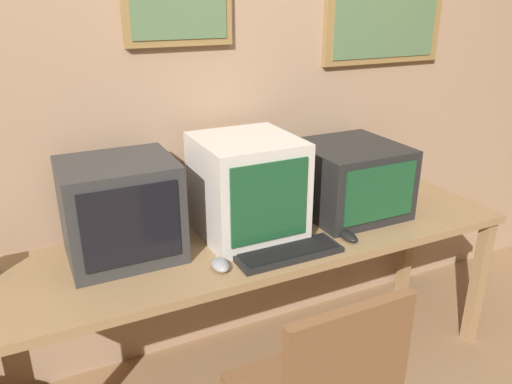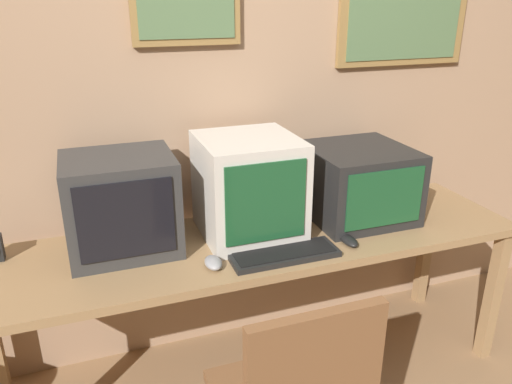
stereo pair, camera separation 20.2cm
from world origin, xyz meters
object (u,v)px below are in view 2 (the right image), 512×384
(monitor_left, at_px, (121,204))
(mouse_far_corner, at_px, (213,263))
(monitor_right, at_px, (358,183))
(keyboard_main, at_px, (284,254))
(mouse_near_keyboard, at_px, (349,240))
(monitor_center, at_px, (249,187))

(monitor_left, xyz_separation_m, mouse_far_corner, (0.29, -0.27, -0.17))
(monitor_right, relative_size, keyboard_main, 1.04)
(monitor_right, xyz_separation_m, mouse_near_keyboard, (-0.17, -0.24, -0.15))
(monitor_center, height_order, keyboard_main, monitor_center)
(mouse_near_keyboard, distance_m, mouse_far_corner, 0.57)
(monitor_right, height_order, mouse_far_corner, monitor_right)
(monitor_left, xyz_separation_m, monitor_right, (1.04, -0.03, -0.03))
(monitor_left, bearing_deg, keyboard_main, -26.69)
(mouse_near_keyboard, bearing_deg, monitor_left, 162.36)
(monitor_right, bearing_deg, mouse_near_keyboard, -125.33)
(keyboard_main, xyz_separation_m, mouse_far_corner, (-0.28, 0.02, 0.01))
(monitor_center, bearing_deg, monitor_right, 0.30)
(monitor_center, distance_m, mouse_near_keyboard, 0.47)
(monitor_center, relative_size, keyboard_main, 0.99)
(monitor_left, relative_size, keyboard_main, 0.98)
(monitor_left, distance_m, mouse_near_keyboard, 0.93)
(monitor_right, xyz_separation_m, mouse_far_corner, (-0.75, -0.24, -0.14))
(keyboard_main, bearing_deg, monitor_right, 28.89)
(monitor_right, distance_m, keyboard_main, 0.55)
(monitor_center, xyz_separation_m, keyboard_main, (0.06, -0.25, -0.20))
(monitor_left, bearing_deg, mouse_near_keyboard, -17.64)
(monitor_center, bearing_deg, keyboard_main, -77.02)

